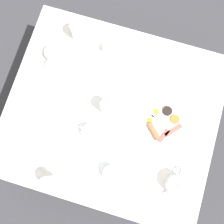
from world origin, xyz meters
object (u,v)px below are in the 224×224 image
at_px(wine_glass_spare, 49,183).
at_px(fork_by_plate, 32,164).
at_px(water_glass_short, 107,107).
at_px(teapot_near, 177,185).
at_px(breakfast_plate, 161,123).
at_px(spoon_for_tea, 42,97).
at_px(teacup_with_saucer_left, 111,173).
at_px(knife_by_plate, 106,79).
at_px(teacup_with_saucer_right, 89,132).
at_px(water_glass_tall, 78,31).
at_px(creamer_jug, 107,48).
at_px(teapot_far, 56,55).

xyz_separation_m(wine_glass_spare, fork_by_plate, (0.06, 0.13, -0.06)).
bearing_deg(water_glass_short, teapot_near, -121.72).
height_order(breakfast_plate, teapot_near, teapot_near).
bearing_deg(fork_by_plate, breakfast_plate, -55.59).
relative_size(water_glass_short, spoon_for_tea, 0.98).
relative_size(teacup_with_saucer_left, knife_by_plate, 0.88).
bearing_deg(spoon_for_tea, teacup_with_saucer_right, -110.11).
bearing_deg(knife_by_plate, wine_glass_spare, 170.45).
relative_size(teacup_with_saucer_left, water_glass_tall, 1.08).
bearing_deg(water_glass_short, creamer_jug, 17.27).
relative_size(water_glass_short, fork_by_plate, 0.75).
bearing_deg(fork_by_plate, knife_by_plate, -22.65).
bearing_deg(wine_glass_spare, breakfast_plate, -45.10).
bearing_deg(knife_by_plate, teacup_with_saucer_right, -178.69).
height_order(creamer_jug, knife_by_plate, creamer_jug).
distance_m(fork_by_plate, spoon_for_tea, 0.38).
relative_size(teapot_near, teacup_with_saucer_left, 1.24).
bearing_deg(creamer_jug, knife_by_plate, -165.81).
distance_m(teacup_with_saucer_left, knife_by_plate, 0.53).
bearing_deg(teacup_with_saucer_right, knife_by_plate, 1.31).
distance_m(water_glass_short, wine_glass_spare, 0.49).
bearing_deg(spoon_for_tea, breakfast_plate, -86.01).
relative_size(water_glass_tall, wine_glass_spare, 1.12).
bearing_deg(water_glass_tall, spoon_for_tea, 167.61).
xyz_separation_m(breakfast_plate, wine_glass_spare, (-0.47, 0.48, 0.05)).
height_order(teapot_near, water_glass_tall, water_glass_tall).
relative_size(teapot_far, water_glass_tall, 1.32).
bearing_deg(fork_by_plate, spoon_for_tea, 11.45).
bearing_deg(spoon_for_tea, teacup_with_saucer_left, -120.56).
height_order(teapot_near, teacup_with_saucer_right, teapot_near).
relative_size(wine_glass_spare, creamer_jug, 1.64).
xyz_separation_m(water_glass_short, fork_by_plate, (-0.40, 0.30, -0.06)).
height_order(wine_glass_spare, knife_by_plate, wine_glass_spare).
bearing_deg(wine_glass_spare, knife_by_plate, -9.55).
xyz_separation_m(teapot_near, water_glass_tall, (0.65, 0.75, 0.02)).
xyz_separation_m(teacup_with_saucer_right, fork_by_plate, (-0.25, 0.25, -0.03)).
bearing_deg(teacup_with_saucer_left, water_glass_short, 19.70).
bearing_deg(teapot_near, spoon_for_tea, -90.61).
distance_m(teapot_near, water_glass_short, 0.54).
bearing_deg(water_glass_short, fork_by_plate, 143.32).
xyz_separation_m(teacup_with_saucer_right, spoon_for_tea, (0.12, 0.32, -0.03)).
relative_size(fork_by_plate, knife_by_plate, 0.96).
height_order(water_glass_tall, fork_by_plate, water_glass_tall).
xyz_separation_m(breakfast_plate, fork_by_plate, (-0.42, 0.61, -0.01)).
bearing_deg(fork_by_plate, teapot_far, 6.03).
distance_m(teacup_with_saucer_right, creamer_jug, 0.49).
xyz_separation_m(teapot_near, teacup_with_saucer_right, (0.13, 0.52, -0.02)).
height_order(fork_by_plate, spoon_for_tea, same).
relative_size(teapot_far, spoon_for_tea, 1.45).
height_order(breakfast_plate, fork_by_plate, breakfast_plate).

